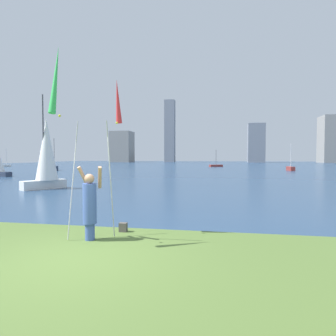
{
  "coord_description": "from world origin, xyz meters",
  "views": [
    {
      "loc": [
        2.88,
        -5.49,
        2.04
      ],
      "look_at": [
        -0.48,
        13.06,
        1.3
      ],
      "focal_mm": 31.87,
      "sensor_mm": 36.0,
      "label": 1
    }
  ],
  "objects_px": {
    "kite_flag_right": "(118,106)",
    "sailboat_3": "(6,165)",
    "person": "(90,204)",
    "kite_flag_left": "(56,84)",
    "sailboat_2": "(291,168)",
    "bag": "(123,227)",
    "sailboat_6": "(46,154)",
    "sailboat_5": "(216,166)",
    "sailboat_8": "(54,168)"
  },
  "relations": [
    {
      "from": "sailboat_2",
      "to": "sailboat_6",
      "type": "relative_size",
      "value": 0.65
    },
    {
      "from": "kite_flag_left",
      "to": "sailboat_3",
      "type": "xyz_separation_m",
      "value": [
        -38.34,
        46.13,
        -3.42
      ]
    },
    {
      "from": "kite_flag_left",
      "to": "sailboat_2",
      "type": "relative_size",
      "value": 1.18
    },
    {
      "from": "person",
      "to": "sailboat_3",
      "type": "distance_m",
      "value": 59.85
    },
    {
      "from": "kite_flag_left",
      "to": "sailboat_2",
      "type": "xyz_separation_m",
      "value": [
        13.38,
        38.95,
        -3.34
      ]
    },
    {
      "from": "kite_flag_left",
      "to": "sailboat_6",
      "type": "relative_size",
      "value": 0.77
    },
    {
      "from": "sailboat_2",
      "to": "sailboat_3",
      "type": "xyz_separation_m",
      "value": [
        -51.71,
        7.17,
        -0.08
      ]
    },
    {
      "from": "sailboat_5",
      "to": "sailboat_6",
      "type": "height_order",
      "value": "sailboat_6"
    },
    {
      "from": "person",
      "to": "sailboat_3",
      "type": "bearing_deg",
      "value": 143.68
    },
    {
      "from": "kite_flag_right",
      "to": "bag",
      "type": "relative_size",
      "value": 16.66
    },
    {
      "from": "sailboat_3",
      "to": "sailboat_2",
      "type": "bearing_deg",
      "value": -7.9
    },
    {
      "from": "sailboat_8",
      "to": "sailboat_6",
      "type": "bearing_deg",
      "value": -59.85
    },
    {
      "from": "sailboat_2",
      "to": "sailboat_8",
      "type": "height_order",
      "value": "sailboat_8"
    },
    {
      "from": "sailboat_3",
      "to": "sailboat_5",
      "type": "bearing_deg",
      "value": 9.93
    },
    {
      "from": "sailboat_2",
      "to": "sailboat_3",
      "type": "height_order",
      "value": "sailboat_2"
    },
    {
      "from": "kite_flag_left",
      "to": "sailboat_8",
      "type": "xyz_separation_m",
      "value": [
        -20.27,
        33.39,
        -3.3
      ]
    },
    {
      "from": "sailboat_2",
      "to": "sailboat_5",
      "type": "height_order",
      "value": "sailboat_2"
    },
    {
      "from": "sailboat_6",
      "to": "sailboat_8",
      "type": "bearing_deg",
      "value": 120.15
    },
    {
      "from": "person",
      "to": "bag",
      "type": "xyz_separation_m",
      "value": [
        0.54,
        0.9,
        -0.77
      ]
    },
    {
      "from": "person",
      "to": "sailboat_2",
      "type": "xyz_separation_m",
      "value": [
        12.88,
        38.36,
        -0.56
      ]
    },
    {
      "from": "sailboat_8",
      "to": "kite_flag_right",
      "type": "bearing_deg",
      "value": -56.53
    },
    {
      "from": "kite_flag_right",
      "to": "sailboat_5",
      "type": "bearing_deg",
      "value": 88.31
    },
    {
      "from": "kite_flag_right",
      "to": "sailboat_5",
      "type": "distance_m",
      "value": 52.17
    },
    {
      "from": "kite_flag_left",
      "to": "sailboat_2",
      "type": "bearing_deg",
      "value": 71.05
    },
    {
      "from": "kite_flag_left",
      "to": "sailboat_6",
      "type": "distance_m",
      "value": 13.12
    },
    {
      "from": "kite_flag_left",
      "to": "kite_flag_right",
      "type": "height_order",
      "value": "kite_flag_left"
    },
    {
      "from": "sailboat_5",
      "to": "sailboat_6",
      "type": "distance_m",
      "value": 43.55
    },
    {
      "from": "bag",
      "to": "sailboat_3",
      "type": "xyz_separation_m",
      "value": [
        -39.37,
        44.63,
        0.12
      ]
    },
    {
      "from": "bag",
      "to": "sailboat_8",
      "type": "bearing_deg",
      "value": 123.74
    },
    {
      "from": "kite_flag_right",
      "to": "sailboat_5",
      "type": "height_order",
      "value": "kite_flag_right"
    },
    {
      "from": "sailboat_5",
      "to": "sailboat_8",
      "type": "xyz_separation_m",
      "value": [
        -22.79,
        -19.89,
        0.13
      ]
    },
    {
      "from": "bag",
      "to": "person",
      "type": "bearing_deg",
      "value": -120.92
    },
    {
      "from": "sailboat_3",
      "to": "bag",
      "type": "bearing_deg",
      "value": -48.59
    },
    {
      "from": "kite_flag_left",
      "to": "bag",
      "type": "height_order",
      "value": "kite_flag_left"
    },
    {
      "from": "sailboat_6",
      "to": "sailboat_5",
      "type": "bearing_deg",
      "value": 77.09
    },
    {
      "from": "kite_flag_right",
      "to": "sailboat_8",
      "type": "distance_m",
      "value": 38.67
    },
    {
      "from": "bag",
      "to": "sailboat_3",
      "type": "height_order",
      "value": "sailboat_3"
    },
    {
      "from": "bag",
      "to": "sailboat_6",
      "type": "height_order",
      "value": "sailboat_6"
    },
    {
      "from": "sailboat_6",
      "to": "person",
      "type": "bearing_deg",
      "value": -53.21
    },
    {
      "from": "sailboat_3",
      "to": "sailboat_5",
      "type": "distance_m",
      "value": 41.48
    },
    {
      "from": "person",
      "to": "kite_flag_right",
      "type": "height_order",
      "value": "kite_flag_right"
    },
    {
      "from": "kite_flag_left",
      "to": "kite_flag_right",
      "type": "distance_m",
      "value": 1.61
    },
    {
      "from": "kite_flag_right",
      "to": "sailboat_3",
      "type": "xyz_separation_m",
      "value": [
        -39.33,
        44.9,
        -3.1
      ]
    },
    {
      "from": "bag",
      "to": "sailboat_2",
      "type": "relative_size",
      "value": 0.06
    },
    {
      "from": "sailboat_3",
      "to": "sailboat_5",
      "type": "relative_size",
      "value": 1.06
    },
    {
      "from": "kite_flag_right",
      "to": "sailboat_3",
      "type": "height_order",
      "value": "kite_flag_right"
    },
    {
      "from": "kite_flag_right",
      "to": "bag",
      "type": "bearing_deg",
      "value": 80.62
    },
    {
      "from": "sailboat_2",
      "to": "sailboat_6",
      "type": "bearing_deg",
      "value": -126.24
    },
    {
      "from": "kite_flag_left",
      "to": "kite_flag_right",
      "type": "bearing_deg",
      "value": 51.12
    },
    {
      "from": "person",
      "to": "kite_flag_left",
      "type": "distance_m",
      "value": 2.89
    }
  ]
}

